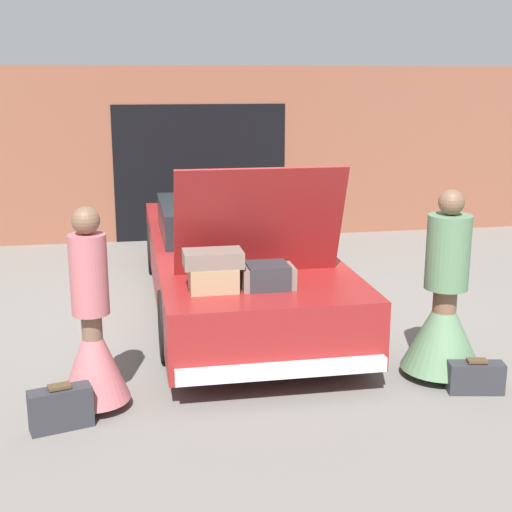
# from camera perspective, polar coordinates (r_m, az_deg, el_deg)

# --- Properties ---
(ground_plane) EXTENTS (40.00, 40.00, 0.00)m
(ground_plane) POSITION_cam_1_polar(r_m,az_deg,el_deg) (8.46, -1.75, -3.87)
(ground_plane) COLOR slate
(garage_wall_back) EXTENTS (12.00, 0.14, 2.80)m
(garage_wall_back) POSITION_cam_1_polar(r_m,az_deg,el_deg) (11.78, -4.51, 8.10)
(garage_wall_back) COLOR brown
(garage_wall_back) RESTS_ON ground_plane
(car) EXTENTS (1.90, 5.34, 1.84)m
(car) POSITION_cam_1_polar(r_m,az_deg,el_deg) (8.31, -1.80, -0.19)
(car) COLOR maroon
(car) RESTS_ON ground_plane
(person_left) EXTENTS (0.56, 0.56, 1.66)m
(person_left) POSITION_cam_1_polar(r_m,az_deg,el_deg) (5.83, -12.94, -6.45)
(person_left) COLOR brown
(person_left) RESTS_ON ground_plane
(person_right) EXTENTS (0.72, 0.72, 1.69)m
(person_right) POSITION_cam_1_polar(r_m,az_deg,el_deg) (6.50, 14.81, -4.41)
(person_right) COLOR brown
(person_right) RESTS_ON ground_plane
(suitcase_beside_left_person) EXTENTS (0.50, 0.29, 0.36)m
(suitcase_beside_left_person) POSITION_cam_1_polar(r_m,az_deg,el_deg) (5.73, -15.35, -11.67)
(suitcase_beside_left_person) COLOR #2D2D33
(suitcase_beside_left_person) RESTS_ON ground_plane
(suitcase_beside_right_person) EXTENTS (0.49, 0.24, 0.30)m
(suitcase_beside_right_person) POSITION_cam_1_polar(r_m,az_deg,el_deg) (6.40, 17.17, -9.26)
(suitcase_beside_right_person) COLOR #2D2D33
(suitcase_beside_right_person) RESTS_ON ground_plane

